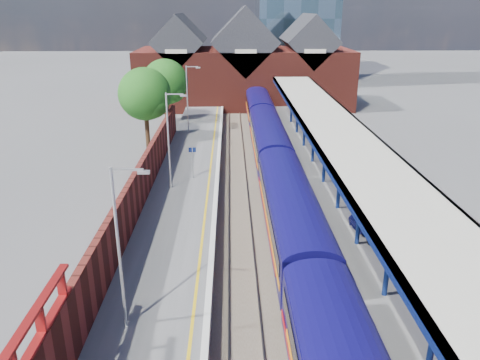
# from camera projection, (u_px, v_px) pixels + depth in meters

# --- Properties ---
(ground) EXTENTS (240.00, 240.00, 0.00)m
(ground) POSITION_uv_depth(u_px,v_px,m) (253.00, 165.00, 42.56)
(ground) COLOR #5B5B5E
(ground) RESTS_ON ground
(ballast_bed) EXTENTS (6.00, 76.00, 0.06)m
(ballast_bed) POSITION_uv_depth(u_px,v_px,m) (260.00, 210.00, 33.17)
(ballast_bed) COLOR #473D33
(ballast_bed) RESTS_ON ground
(rails) EXTENTS (4.51, 76.00, 0.14)m
(rails) POSITION_uv_depth(u_px,v_px,m) (260.00, 209.00, 33.14)
(rails) COLOR slate
(rails) RESTS_ON ground
(left_platform) EXTENTS (5.00, 76.00, 1.00)m
(left_platform) POSITION_uv_depth(u_px,v_px,m) (182.00, 204.00, 32.89)
(left_platform) COLOR #565659
(left_platform) RESTS_ON ground
(right_platform) EXTENTS (6.00, 76.00, 1.00)m
(right_platform) POSITION_uv_depth(u_px,v_px,m) (345.00, 203.00, 33.13)
(right_platform) COLOR #565659
(right_platform) RESTS_ON ground
(coping_left) EXTENTS (0.30, 76.00, 0.05)m
(coping_left) POSITION_uv_depth(u_px,v_px,m) (216.00, 197.00, 32.76)
(coping_left) COLOR silver
(coping_left) RESTS_ON left_platform
(coping_right) EXTENTS (0.30, 76.00, 0.05)m
(coping_right) POSITION_uv_depth(u_px,v_px,m) (305.00, 196.00, 32.89)
(coping_right) COLOR silver
(coping_right) RESTS_ON right_platform
(yellow_line) EXTENTS (0.14, 76.00, 0.01)m
(yellow_line) POSITION_uv_depth(u_px,v_px,m) (207.00, 197.00, 32.75)
(yellow_line) COLOR yellow
(yellow_line) RESTS_ON left_platform
(train) EXTENTS (2.87, 65.90, 3.45)m
(train) POSITION_uv_depth(u_px,v_px,m) (277.00, 166.00, 35.78)
(train) COLOR #0F0B4F
(train) RESTS_ON ground
(canopy) EXTENTS (4.50, 52.00, 4.48)m
(canopy) POSITION_uv_depth(u_px,v_px,m) (336.00, 131.00, 33.30)
(canopy) COLOR navy
(canopy) RESTS_ON right_platform
(lamp_post_b) EXTENTS (1.48, 0.18, 7.00)m
(lamp_post_b) POSITION_uv_depth(u_px,v_px,m) (121.00, 240.00, 18.19)
(lamp_post_b) COLOR #A5A8AA
(lamp_post_b) RESTS_ON left_platform
(lamp_post_c) EXTENTS (1.48, 0.18, 7.00)m
(lamp_post_c) POSITION_uv_depth(u_px,v_px,m) (170.00, 135.00, 33.19)
(lamp_post_c) COLOR #A5A8AA
(lamp_post_c) RESTS_ON left_platform
(lamp_post_d) EXTENTS (1.48, 0.18, 7.00)m
(lamp_post_d) POSITION_uv_depth(u_px,v_px,m) (189.00, 95.00, 48.20)
(lamp_post_d) COLOR #A5A8AA
(lamp_post_d) RESTS_ON left_platform
(platform_sign) EXTENTS (0.55, 0.08, 2.50)m
(platform_sign) POSITION_uv_depth(u_px,v_px,m) (193.00, 157.00, 35.90)
(platform_sign) COLOR #A5A8AA
(platform_sign) RESTS_ON left_platform
(brick_wall) EXTENTS (0.35, 50.00, 3.86)m
(brick_wall) POSITION_uv_depth(u_px,v_px,m) (123.00, 218.00, 26.10)
(brick_wall) COLOR #5C1F18
(brick_wall) RESTS_ON left_platform
(station_building) EXTENTS (30.00, 12.12, 13.78)m
(station_building) POSITION_uv_depth(u_px,v_px,m) (244.00, 67.00, 66.93)
(station_building) COLOR #5C1F18
(station_building) RESTS_ON ground
(tree_near) EXTENTS (5.20, 5.20, 8.10)m
(tree_near) POSITION_uv_depth(u_px,v_px,m) (146.00, 96.00, 46.03)
(tree_near) COLOR #382314
(tree_near) RESTS_ON ground
(tree_far) EXTENTS (5.20, 5.20, 8.10)m
(tree_far) POSITION_uv_depth(u_px,v_px,m) (167.00, 83.00, 53.55)
(tree_far) COLOR #382314
(tree_far) RESTS_ON ground
(parked_car_silver) EXTENTS (4.42, 2.65, 1.38)m
(parked_car_silver) POSITION_uv_depth(u_px,v_px,m) (475.00, 297.00, 20.28)
(parked_car_silver) COLOR #AFB0B4
(parked_car_silver) RESTS_ON right_platform
(parked_car_dark) EXTENTS (4.51, 2.46, 1.24)m
(parked_car_dark) POSITION_uv_depth(u_px,v_px,m) (407.00, 237.00, 25.76)
(parked_car_dark) COLOR black
(parked_car_dark) RESTS_ON right_platform
(parked_car_blue) EXTENTS (4.22, 2.66, 1.09)m
(parked_car_blue) POSITION_uv_depth(u_px,v_px,m) (383.00, 220.00, 27.96)
(parked_car_blue) COLOR navy
(parked_car_blue) RESTS_ON right_platform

